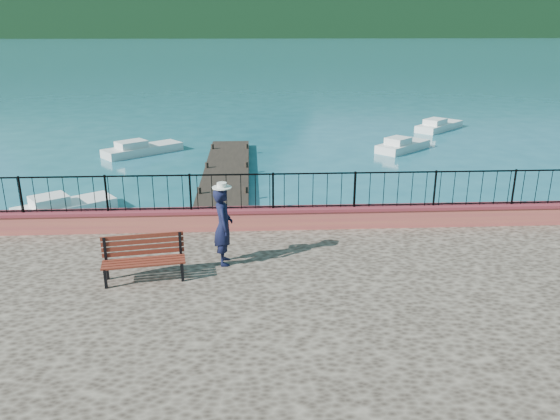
{
  "coord_description": "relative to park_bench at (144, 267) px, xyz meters",
  "views": [
    {
      "loc": [
        -0.86,
        -10.25,
        6.48
      ],
      "look_at": [
        -0.21,
        2.0,
        2.3
      ],
      "focal_mm": 35.0,
      "sensor_mm": 36.0,
      "label": 1
    }
  ],
  "objects": [
    {
      "name": "parapet",
      "position": [
        3.22,
        3.02,
        -0.0
      ],
      "size": [
        28.0,
        0.46,
        0.58
      ],
      "primitive_type": "cube",
      "color": "#BE6244",
      "rests_on": "promenade"
    },
    {
      "name": "far_forest",
      "position": [
        3.22,
        299.32,
        7.51
      ],
      "size": [
        900.0,
        60.0,
        18.0
      ],
      "primitive_type": "cube",
      "color": "black",
      "rests_on": "ground"
    },
    {
      "name": "dock",
      "position": [
        1.22,
        11.32,
        -1.34
      ],
      "size": [
        2.0,
        16.0,
        0.3
      ],
      "primitive_type": "cube",
      "color": "#2D231C",
      "rests_on": "ground"
    },
    {
      "name": "hat",
      "position": [
        1.69,
        0.79,
        1.59
      ],
      "size": [
        0.44,
        0.44,
        0.12
      ],
      "primitive_type": "cylinder",
      "color": "silver",
      "rests_on": "person"
    },
    {
      "name": "ground",
      "position": [
        3.22,
        -0.68,
        -1.49
      ],
      "size": [
        2000.0,
        2000.0,
        0.0
      ],
      "primitive_type": "plane",
      "color": "#19596B",
      "rests_on": "ground"
    },
    {
      "name": "railing",
      "position": [
        3.22,
        3.02,
        0.76
      ],
      "size": [
        27.0,
        0.05,
        0.95
      ],
      "primitive_type": "cube",
      "color": "black",
      "rests_on": "parapet"
    },
    {
      "name": "person",
      "position": [
        1.69,
        0.79,
        0.62
      ],
      "size": [
        0.5,
        0.71,
        1.83
      ],
      "primitive_type": "imported",
      "rotation": [
        0.0,
        0.0,
        1.67
      ],
      "color": "black",
      "rests_on": "promenade"
    },
    {
      "name": "boat_5",
      "position": [
        14.59,
        23.74,
        -1.09
      ],
      "size": [
        3.87,
        3.83,
        0.8
      ],
      "primitive_type": "cube",
      "rotation": [
        0.0,
        0.0,
        0.78
      ],
      "color": "white",
      "rests_on": "ground"
    },
    {
      "name": "companion_hill",
      "position": [
        223.22,
        559.32,
        -1.49
      ],
      "size": [
        448.0,
        384.0,
        180.0
      ],
      "primitive_type": "ellipsoid",
      "color": "#142D23",
      "rests_on": "ground"
    },
    {
      "name": "boat_3",
      "position": [
        -3.36,
        17.68,
        -1.09
      ],
      "size": [
        4.06,
        3.62,
        0.8
      ],
      "primitive_type": "cube",
      "rotation": [
        0.0,
        0.0,
        0.68
      ],
      "color": "silver",
      "rests_on": "ground"
    },
    {
      "name": "boat_0",
      "position": [
        -4.36,
        8.03,
        -1.09
      ],
      "size": [
        3.52,
        3.05,
        0.8
      ],
      "primitive_type": "cube",
      "rotation": [
        0.0,
        0.0,
        0.63
      ],
      "color": "white",
      "rests_on": "ground"
    },
    {
      "name": "park_bench",
      "position": [
        0.0,
        0.0,
        0.0
      ],
      "size": [
        1.82,
        0.84,
        0.97
      ],
      "rotation": [
        0.0,
        0.0,
        0.16
      ],
      "color": "black",
      "rests_on": "promenade"
    },
    {
      "name": "boat_2",
      "position": [
        10.59,
        17.78,
        -1.09
      ],
      "size": [
        3.43,
        3.28,
        0.8
      ],
      "primitive_type": "cube",
      "rotation": [
        0.0,
        0.0,
        0.74
      ],
      "color": "silver",
      "rests_on": "ground"
    }
  ]
}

